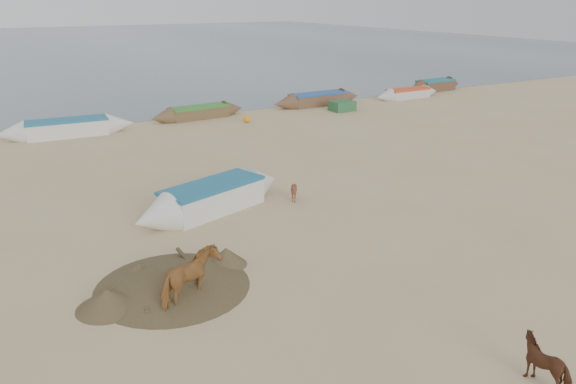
% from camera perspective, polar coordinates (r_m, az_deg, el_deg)
% --- Properties ---
extents(ground, '(140.00, 140.00, 0.00)m').
position_cam_1_polar(ground, '(16.03, 7.21, -7.49)').
color(ground, tan).
rests_on(ground, ground).
extents(sea, '(160.00, 160.00, 0.00)m').
position_cam_1_polar(sea, '(94.00, -25.15, 13.16)').
color(sea, slate).
rests_on(sea, ground).
extents(cow_adult, '(1.82, 1.43, 1.40)m').
position_cam_1_polar(cow_adult, '(13.96, -9.89, -8.69)').
color(cow_adult, '#976431').
rests_on(cow_adult, ground).
extents(calf_front, '(0.86, 0.81, 0.78)m').
position_cam_1_polar(calf_front, '(20.63, 0.61, 0.07)').
color(calf_front, brown).
rests_on(calf_front, ground).
extents(calf_right, '(1.16, 1.20, 0.92)m').
position_cam_1_polar(calf_right, '(12.48, 24.89, -15.32)').
color(calf_right, '#59311C').
rests_on(calf_right, ground).
extents(near_canoe, '(6.51, 3.33, 1.01)m').
position_cam_1_polar(near_canoe, '(19.88, -7.66, -0.52)').
color(near_canoe, silver).
rests_on(near_canoe, ground).
extents(debris_pile, '(4.28, 4.28, 0.55)m').
position_cam_1_polar(debris_pile, '(15.05, -11.71, -8.48)').
color(debris_pile, brown).
rests_on(debris_pile, ground).
extents(waterline_canoes, '(55.68, 4.12, 0.94)m').
position_cam_1_polar(waterline_canoes, '(33.73, -15.16, 7.06)').
color(waterline_canoes, brown).
rests_on(waterline_canoes, ground).
extents(beach_clutter, '(45.04, 3.92, 0.64)m').
position_cam_1_polar(beach_clutter, '(34.28, -8.11, 7.52)').
color(beach_clutter, '#295B34').
rests_on(beach_clutter, ground).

